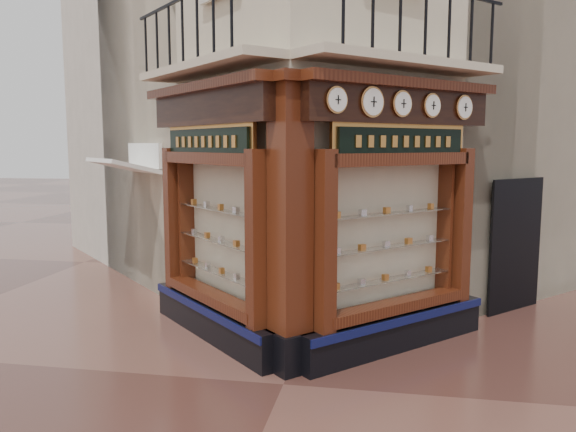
% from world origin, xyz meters
% --- Properties ---
extents(ground, '(80.00, 80.00, 0.00)m').
position_xyz_m(ground, '(0.00, 0.00, 0.00)').
color(ground, '#492922').
rests_on(ground, ground).
extents(main_building, '(11.31, 11.31, 12.00)m').
position_xyz_m(main_building, '(0.00, 6.16, 6.00)').
color(main_building, '#C1B297').
rests_on(main_building, ground).
extents(neighbour_left, '(11.31, 11.31, 11.00)m').
position_xyz_m(neighbour_left, '(-2.47, 8.63, 5.50)').
color(neighbour_left, beige).
rests_on(neighbour_left, ground).
extents(neighbour_right, '(11.31, 11.31, 11.00)m').
position_xyz_m(neighbour_right, '(2.47, 8.63, 5.50)').
color(neighbour_right, beige).
rests_on(neighbour_right, ground).
extents(shopfront_left, '(2.86, 2.86, 3.98)m').
position_xyz_m(shopfront_left, '(-1.41, 1.57, 1.98)').
color(shopfront_left, black).
rests_on(shopfront_left, ground).
extents(shopfront_right, '(2.86, 2.86, 3.98)m').
position_xyz_m(shopfront_right, '(1.41, 1.57, 1.98)').
color(shopfront_right, black).
rests_on(shopfront_right, ground).
extents(corner_pilaster, '(0.85, 0.85, 3.98)m').
position_xyz_m(corner_pilaster, '(0.00, 0.50, 1.95)').
color(corner_pilaster, black).
rests_on(corner_pilaster, ground).
extents(balcony, '(5.94, 2.97, 1.03)m').
position_xyz_m(balcony, '(0.00, 1.49, 4.22)').
color(balcony, '#C1B297').
rests_on(balcony, ground).
extents(clock_a, '(0.28, 0.28, 0.35)m').
position_xyz_m(clock_a, '(0.60, 0.49, 3.62)').
color(clock_a, '#B4743C').
rests_on(clock_a, ground).
extents(clock_b, '(0.33, 0.33, 0.41)m').
position_xyz_m(clock_b, '(1.03, 0.93, 3.62)').
color(clock_b, '#B4743C').
rests_on(clock_b, ground).
extents(clock_c, '(0.30, 0.30, 0.37)m').
position_xyz_m(clock_c, '(1.43, 1.33, 3.62)').
color(clock_c, '#B4743C').
rests_on(clock_c, ground).
extents(clock_d, '(0.29, 0.29, 0.35)m').
position_xyz_m(clock_d, '(1.87, 1.76, 3.62)').
color(clock_d, '#B4743C').
rests_on(clock_d, ground).
extents(clock_e, '(0.30, 0.30, 0.38)m').
position_xyz_m(clock_e, '(2.38, 2.28, 3.62)').
color(clock_e, '#B4743C').
rests_on(clock_e, ground).
extents(awning, '(1.91, 1.91, 0.32)m').
position_xyz_m(awning, '(-3.96, 3.75, 0.00)').
color(awning, white).
rests_on(awning, ground).
extents(signboard_left, '(1.97, 1.97, 0.53)m').
position_xyz_m(signboard_left, '(-1.46, 1.51, 3.10)').
color(signboard_left, '#C7813A').
rests_on(signboard_left, ground).
extents(signboard_right, '(1.90, 1.90, 0.51)m').
position_xyz_m(signboard_right, '(1.46, 1.51, 3.10)').
color(signboard_right, '#C7813A').
rests_on(signboard_right, ground).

